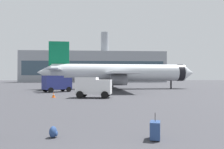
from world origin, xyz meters
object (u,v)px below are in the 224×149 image
object	(u,v)px
service_truck	(57,83)
safety_cone_mid	(54,95)
safety_cone_far	(50,87)
safety_cone_near	(84,88)
airplane_at_gate	(119,73)
cargo_van	(93,86)
traveller_backpack	(53,132)
rolling_suitcase	(155,130)

from	to	relation	value
service_truck	safety_cone_mid	distance (m)	10.52
safety_cone_far	safety_cone_near	bearing A→B (deg)	-34.65
airplane_at_gate	safety_cone_mid	xyz separation A→B (m)	(-10.29, -19.72, -3.33)
service_truck	safety_cone_near	world-z (taller)	service_truck
airplane_at_gate	service_truck	distance (m)	15.35
cargo_van	safety_cone_mid	size ratio (longest dim) A/B	7.05
cargo_van	safety_cone_mid	world-z (taller)	cargo_van
airplane_at_gate	cargo_van	distance (m)	21.04
service_truck	cargo_van	size ratio (longest dim) A/B	1.10
traveller_backpack	cargo_van	bearing A→B (deg)	85.99
service_truck	safety_cone_mid	size ratio (longest dim) A/B	7.77
safety_cone_near	safety_cone_far	world-z (taller)	safety_cone_near
safety_cone_near	safety_cone_far	bearing A→B (deg)	145.35
safety_cone_far	rolling_suitcase	distance (m)	42.70
cargo_van	rolling_suitcase	size ratio (longest dim) A/B	4.26
airplane_at_gate	safety_cone_near	xyz separation A→B (m)	(-7.65, -3.36, -3.31)
airplane_at_gate	rolling_suitcase	distance (m)	38.44
safety_cone_near	safety_cone_mid	distance (m)	16.57
safety_cone_far	traveller_backpack	bearing A→B (deg)	-76.83
airplane_at_gate	safety_cone_far	bearing A→B (deg)	171.91
safety_cone_near	safety_cone_far	distance (m)	9.86
service_truck	cargo_van	distance (m)	12.78
airplane_at_gate	service_truck	size ratio (longest dim) A/B	6.92
cargo_van	safety_cone_near	size ratio (longest dim) A/B	6.68
safety_cone_near	traveller_backpack	xyz separation A→B (m)	(1.23, -34.32, -0.11)
airplane_at_gate	safety_cone_near	bearing A→B (deg)	-156.27
airplane_at_gate	safety_cone_near	distance (m)	8.99
service_truck	cargo_van	bearing A→B (deg)	-58.13
service_truck	safety_cone_far	distance (m)	12.33
service_truck	traveller_backpack	bearing A→B (deg)	-78.94
cargo_van	safety_cone_mid	distance (m)	5.24
airplane_at_gate	safety_cone_mid	bearing A→B (deg)	-117.54
airplane_at_gate	safety_cone_far	xyz separation A→B (m)	(-15.76, 2.24, -3.36)
rolling_suitcase	service_truck	bearing A→B (deg)	108.73
rolling_suitcase	traveller_backpack	size ratio (longest dim) A/B	2.29
service_truck	cargo_van	world-z (taller)	service_truck
cargo_van	safety_cone_mid	xyz separation A→B (m)	(-5.09, 0.55, -1.12)
safety_cone_far	traveller_backpack	size ratio (longest dim) A/B	1.27
safety_cone_far	service_truck	bearing A→B (deg)	-71.89
service_truck	safety_cone_mid	world-z (taller)	service_truck
service_truck	rolling_suitcase	bearing A→B (deg)	-71.27
service_truck	cargo_van	xyz separation A→B (m)	(6.75, -10.86, -0.16)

